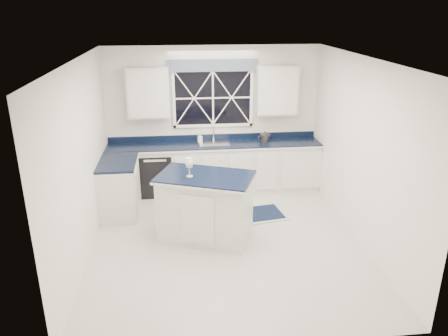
{
  "coord_description": "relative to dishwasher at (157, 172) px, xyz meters",
  "views": [
    {
      "loc": [
        -0.67,
        -5.82,
        3.37
      ],
      "look_at": [
        0.01,
        0.4,
        1.03
      ],
      "focal_mm": 35.0,
      "sensor_mm": 36.0,
      "label": 1
    }
  ],
  "objects": [
    {
      "name": "ground",
      "position": [
        1.1,
        -1.95,
        -0.41
      ],
      "size": [
        4.5,
        4.5,
        0.0
      ],
      "primitive_type": "plane",
      "color": "#B7B8B2",
      "rests_on": "ground"
    },
    {
      "name": "back_wall",
      "position": [
        1.1,
        0.3,
        0.94
      ],
      "size": [
        4.0,
        0.1,
        2.7
      ],
      "primitive_type": "cube",
      "color": "white",
      "rests_on": "ground"
    },
    {
      "name": "soap_bottle",
      "position": [
        0.83,
        0.12,
        0.62
      ],
      "size": [
        0.1,
        0.1,
        0.18
      ],
      "primitive_type": "imported",
      "rotation": [
        0.0,
        0.0,
        0.19
      ],
      "color": "silver",
      "rests_on": "countertop"
    },
    {
      "name": "rug",
      "position": [
        1.64,
        -1.16,
        -0.4
      ],
      "size": [
        1.23,
        0.86,
        0.02
      ],
      "rotation": [
        0.0,
        0.0,
        0.16
      ],
      "color": "#ADADA8",
      "rests_on": "ground"
    },
    {
      "name": "countertop",
      "position": [
        1.1,
        0.0,
        0.51
      ],
      "size": [
        3.98,
        0.64,
        0.04
      ],
      "primitive_type": "cube",
      "color": "black",
      "rests_on": "base_cabinets"
    },
    {
      "name": "kettle",
      "position": [
        2.05,
        0.02,
        0.63
      ],
      "size": [
        0.28,
        0.23,
        0.21
      ],
      "rotation": [
        0.0,
        0.0,
        0.4
      ],
      "color": "#2E2E30",
      "rests_on": "countertop"
    },
    {
      "name": "wine_glass",
      "position": [
        0.57,
        -1.84,
        0.81
      ],
      "size": [
        0.12,
        0.12,
        0.28
      ],
      "color": "silver",
      "rests_on": "island"
    },
    {
      "name": "faucet",
      "position": [
        1.1,
        0.19,
        0.69
      ],
      "size": [
        0.05,
        0.2,
        0.3
      ],
      "color": "silver",
      "rests_on": "countertop"
    },
    {
      "name": "upper_cabinets",
      "position": [
        1.1,
        0.13,
        1.49
      ],
      "size": [
        3.1,
        0.34,
        0.9
      ],
      "color": "white",
      "rests_on": "ground"
    },
    {
      "name": "dishwasher",
      "position": [
        0.0,
        0.0,
        0.0
      ],
      "size": [
        0.6,
        0.58,
        0.82
      ],
      "primitive_type": "cube",
      "color": "black",
      "rests_on": "ground"
    },
    {
      "name": "window",
      "position": [
        1.1,
        0.25,
        1.42
      ],
      "size": [
        1.65,
        0.09,
        1.26
      ],
      "color": "black",
      "rests_on": "ground"
    },
    {
      "name": "island",
      "position": [
        0.8,
        -1.82,
        0.11
      ],
      "size": [
        1.58,
        1.27,
        1.03
      ],
      "rotation": [
        0.0,
        0.0,
        -0.37
      ],
      "color": "white",
      "rests_on": "ground"
    },
    {
      "name": "base_cabinets",
      "position": [
        0.77,
        -0.17,
        0.04
      ],
      "size": [
        3.99,
        1.6,
        0.9
      ],
      "color": "white",
      "rests_on": "ground"
    }
  ]
}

